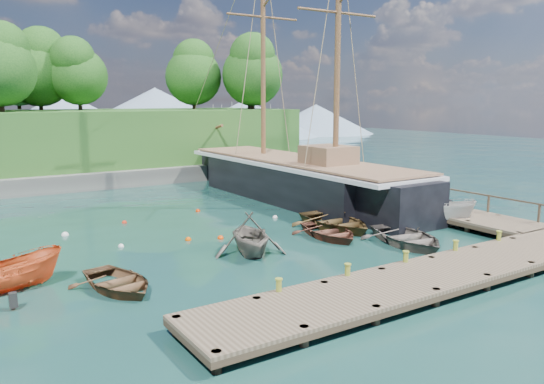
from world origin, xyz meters
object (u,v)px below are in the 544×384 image
(rowboat_3, at_px, (407,245))
(cabin_boat_white, at_px, (432,224))
(rowboat_4, at_px, (335,229))
(schooner, at_px, (296,182))
(rowboat_2, at_px, (329,238))
(motorboat_orange, at_px, (9,291))
(rowboat_1, at_px, (250,254))
(rowboat_0, at_px, (118,290))

(rowboat_3, distance_m, cabin_boat_white, 4.95)
(rowboat_4, distance_m, schooner, 9.13)
(rowboat_2, distance_m, rowboat_3, 3.87)
(motorboat_orange, xyz_separation_m, cabin_boat_white, (21.41, -1.18, 0.00))
(motorboat_orange, height_order, schooner, schooner)
(rowboat_4, height_order, schooner, schooner)
(rowboat_3, height_order, schooner, schooner)
(schooner, bearing_deg, cabin_boat_white, -79.77)
(rowboat_1, xyz_separation_m, motorboat_orange, (-9.85, 0.60, 0.00))
(motorboat_orange, bearing_deg, cabin_boat_white, -101.70)
(motorboat_orange, distance_m, cabin_boat_white, 21.44)
(rowboat_1, relative_size, schooner, 0.13)
(rowboat_3, bearing_deg, rowboat_0, -174.38)
(rowboat_1, bearing_deg, rowboat_3, -2.99)
(rowboat_3, xyz_separation_m, cabin_boat_white, (4.41, 2.24, 0.00))
(rowboat_2, relative_size, cabin_boat_white, 0.89)
(rowboat_3, relative_size, cabin_boat_white, 1.03)
(rowboat_4, bearing_deg, rowboat_0, -167.25)
(rowboat_3, relative_size, motorboat_orange, 1.21)
(rowboat_2, height_order, schooner, schooner)
(cabin_boat_white, distance_m, schooner, 10.78)
(rowboat_3, relative_size, rowboat_4, 0.95)
(schooner, bearing_deg, rowboat_0, -145.07)
(rowboat_0, xyz_separation_m, rowboat_1, (6.44, 1.37, 0.00))
(rowboat_0, bearing_deg, rowboat_4, 2.84)
(cabin_boat_white, bearing_deg, schooner, 76.16)
(rowboat_1, distance_m, rowboat_2, 4.83)
(rowboat_4, bearing_deg, rowboat_1, -166.37)
(rowboat_3, xyz_separation_m, rowboat_4, (-0.87, 4.36, 0.00))
(rowboat_3, bearing_deg, rowboat_1, 170.16)
(schooner, bearing_deg, rowboat_3, -101.18)
(rowboat_3, distance_m, motorboat_orange, 17.34)
(rowboat_3, xyz_separation_m, schooner, (2.46, 12.77, 1.22))
(rowboat_1, height_order, schooner, schooner)
(motorboat_orange, bearing_deg, rowboat_2, -99.82)
(motorboat_orange, bearing_deg, rowboat_0, -128.57)
(rowboat_1, height_order, rowboat_4, rowboat_1)
(rowboat_2, relative_size, rowboat_4, 0.82)
(rowboat_1, distance_m, rowboat_4, 6.46)
(rowboat_4, bearing_deg, motorboat_orange, -176.80)
(rowboat_1, xyz_separation_m, schooner, (9.61, 9.95, 1.22))
(schooner, bearing_deg, rowboat_2, -116.57)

